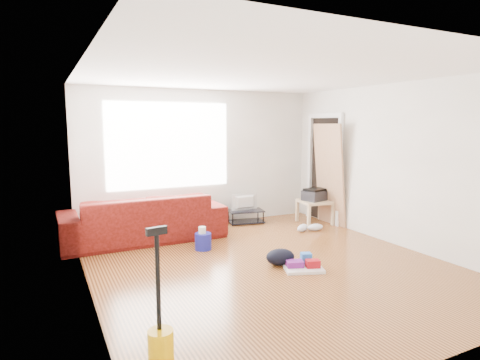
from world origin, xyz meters
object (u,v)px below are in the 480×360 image
sofa (144,240)px  cleaning_tray (303,265)px  tv_stand (246,216)px  side_table (315,204)px  backpack (280,265)px  bucket (203,249)px

sofa → cleaning_tray: 2.74m
tv_stand → side_table: (1.16, -0.61, 0.24)m
side_table → backpack: side_table is taller
sofa → bucket: (0.67, -0.91, 0.00)m
tv_stand → backpack: size_ratio=1.84×
backpack → cleaning_tray: bearing=-47.4°
sofa → bucket: sofa is taller
side_table → backpack: 2.48m
tv_stand → bucket: size_ratio=2.88×
side_table → bucket: 2.59m
backpack → bucket: bearing=130.8°
tv_stand → backpack: bearing=-95.6°
tv_stand → side_table: bearing=-17.2°
tv_stand → bucket: 1.78m
side_table → bucket: side_table is taller
tv_stand → bucket: bearing=-128.1°
cleaning_tray → tv_stand: bearing=79.5°
sofa → side_table: bearing=173.9°
side_table → backpack: bearing=-137.6°
sofa → backpack: bearing=124.2°
bucket → cleaning_tray: 1.61m
bucket → sofa: bearing=126.7°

